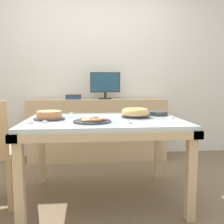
{
  "coord_description": "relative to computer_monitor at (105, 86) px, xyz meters",
  "views": [
    {
      "loc": [
        -0.15,
        -2.26,
        1.07
      ],
      "look_at": [
        0.08,
        0.01,
        0.82
      ],
      "focal_mm": 40.0,
      "sensor_mm": 36.0,
      "label": 1
    }
  ],
  "objects": [
    {
      "name": "pastry_platter",
      "position": [
        -0.22,
        -1.5,
        -0.28
      ],
      "size": [
        0.32,
        0.32,
        0.04
      ],
      "color": "#333338",
      "rests_on": "dining_table"
    },
    {
      "name": "plate_stack",
      "position": [
        0.45,
        -1.09,
        -0.28
      ],
      "size": [
        0.21,
        0.21,
        0.04
      ],
      "color": "#333338",
      "rests_on": "dining_table"
    },
    {
      "name": "tealight_centre",
      "position": [
        -0.6,
        -1.5,
        -0.29
      ],
      "size": [
        0.04,
        0.04,
        0.04
      ],
      "color": "silver",
      "rests_on": "dining_table"
    },
    {
      "name": "dining_table",
      "position": [
        -0.11,
        -1.29,
        -0.39
      ],
      "size": [
        1.42,
        1.03,
        0.76
      ],
      "color": "silver",
      "rests_on": "ground"
    },
    {
      "name": "wall_back",
      "position": [
        -0.11,
        0.3,
        0.24
      ],
      "size": [
        8.0,
        0.1,
        2.6
      ],
      "primitive_type": "cube",
      "color": "white",
      "rests_on": "ground"
    },
    {
      "name": "tealight_near_front",
      "position": [
        0.51,
        -1.36,
        -0.29
      ],
      "size": [
        0.04,
        0.04,
        0.04
      ],
      "color": "silver",
      "rests_on": "dining_table"
    },
    {
      "name": "cake_chocolate_round",
      "position": [
        -0.6,
        -1.29,
        -0.26
      ],
      "size": [
        0.28,
        0.28,
        0.08
      ],
      "color": "#333338",
      "rests_on": "dining_table"
    },
    {
      "name": "cake_golden_bundt",
      "position": [
        0.2,
        -1.23,
        -0.25
      ],
      "size": [
        0.27,
        0.27,
        0.09
      ],
      "color": "#333338",
      "rests_on": "dining_table"
    },
    {
      "name": "tealight_near_cakes",
      "position": [
        -0.71,
        -1.54,
        -0.29
      ],
      "size": [
        0.04,
        0.04,
        0.04
      ],
      "color": "silver",
      "rests_on": "dining_table"
    },
    {
      "name": "sideboard",
      "position": [
        -0.11,
        0.0,
        -0.62
      ],
      "size": [
        1.92,
        0.44,
        0.87
      ],
      "color": "#D1B284",
      "rests_on": "ground"
    },
    {
      "name": "ground_plane",
      "position": [
        -0.11,
        -1.29,
        -1.06
      ],
      "size": [
        12.0,
        12.0,
        0.0
      ],
      "primitive_type": "plane",
      "color": "#7A664C"
    },
    {
      "name": "tealight_right_edge",
      "position": [
        -0.43,
        -0.87,
        -0.29
      ],
      "size": [
        0.04,
        0.04,
        0.04
      ],
      "color": "silver",
      "rests_on": "dining_table"
    },
    {
      "name": "book_stack",
      "position": [
        -0.45,
        0.0,
        -0.16
      ],
      "size": [
        0.22,
        0.19,
        0.06
      ],
      "color": "#23478C",
      "rests_on": "sideboard"
    },
    {
      "name": "tealight_left_edge",
      "position": [
        0.08,
        -1.61,
        -0.29
      ],
      "size": [
        0.04,
        0.04,
        0.04
      ],
      "color": "silver",
      "rests_on": "dining_table"
    },
    {
      "name": "computer_monitor",
      "position": [
        0.0,
        0.0,
        0.0
      ],
      "size": [
        0.42,
        0.2,
        0.38
      ],
      "color": "#262628",
      "rests_on": "sideboard"
    }
  ]
}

